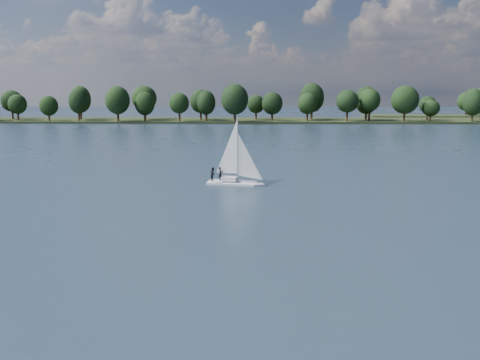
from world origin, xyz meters
name	(u,v)px	position (x,y,z in m)	size (l,w,h in m)	color
ground	(288,148)	(0.00, 100.00, 0.00)	(700.00, 700.00, 0.00)	#233342
far_shore	(271,121)	(0.00, 212.00, 0.00)	(660.00, 40.00, 1.50)	black
sailboat	(232,165)	(-10.27, 52.82, 2.55)	(7.21, 3.54, 9.14)	white
treeline	(240,102)	(-13.24, 207.57, 8.02)	(562.44, 73.91, 17.82)	black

